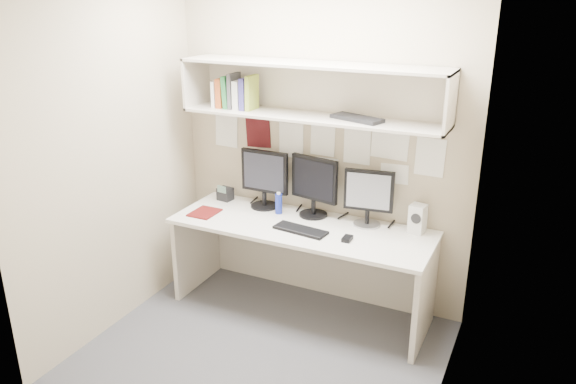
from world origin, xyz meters
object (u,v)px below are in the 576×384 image
at_px(monitor_left, 265,177).
at_px(keyboard, 301,230).
at_px(monitor_center, 314,184).
at_px(desk_phone, 225,194).
at_px(desk, 301,268).
at_px(speaker, 418,219).
at_px(monitor_right, 369,195).
at_px(maroon_notebook, 205,213).

xyz_separation_m(monitor_left, keyboard, (0.47, -0.33, -0.25)).
height_order(monitor_center, desk_phone, monitor_center).
distance_m(desk, monitor_center, 0.66).
distance_m(monitor_left, speaker, 1.26).
bearing_deg(monitor_center, keyboard, -72.11).
height_order(desk, desk_phone, desk_phone).
xyz_separation_m(monitor_right, maroon_notebook, (-1.24, -0.34, -0.23)).
xyz_separation_m(speaker, desk_phone, (-1.62, -0.03, -0.05)).
relative_size(monitor_left, desk_phone, 3.36).
height_order(monitor_right, keyboard, monitor_right).
bearing_deg(monitor_center, desk, -80.03).
relative_size(monitor_left, maroon_notebook, 2.00).
height_order(monitor_right, desk_phone, monitor_right).
bearing_deg(maroon_notebook, desk_phone, 92.23).
height_order(desk, monitor_left, monitor_left).
relative_size(monitor_left, keyboard, 1.17).
height_order(monitor_left, monitor_right, monitor_left).
bearing_deg(monitor_center, maroon_notebook, -145.15).
bearing_deg(desk_phone, monitor_right, 7.87).
xyz_separation_m(monitor_left, desk_phone, (-0.37, -0.01, -0.20)).
xyz_separation_m(desk, monitor_left, (-0.43, 0.22, 0.62)).
distance_m(maroon_notebook, desk_phone, 0.34).
bearing_deg(speaker, desk, -154.50).
relative_size(monitor_right, desk_phone, 3.06).
bearing_deg(keyboard, speaker, 31.16).
xyz_separation_m(desk, desk_phone, (-0.80, 0.21, 0.42)).
bearing_deg(monitor_right, desk, -161.59).
relative_size(desk, monitor_left, 4.21).
relative_size(monitor_center, speaker, 2.20).
bearing_deg(monitor_right, desk_phone, 172.72).
relative_size(monitor_left, speaker, 2.19).
distance_m(desk, monitor_right, 0.78).
relative_size(keyboard, speaker, 1.87).
bearing_deg(maroon_notebook, monitor_left, 43.53).
bearing_deg(keyboard, monitor_center, 103.21).
height_order(desk, monitor_center, monitor_center).
height_order(monitor_right, maroon_notebook, monitor_right).
bearing_deg(keyboard, monitor_left, 151.85).
bearing_deg(keyboard, desk_phone, 166.12).
relative_size(monitor_right, keyboard, 1.06).
relative_size(desk, monitor_right, 4.64).
bearing_deg(maroon_notebook, keyboard, 0.96).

